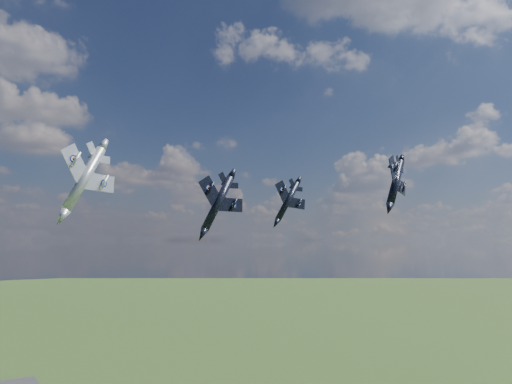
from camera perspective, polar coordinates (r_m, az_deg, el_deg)
jet_lead_navy at (r=75.30m, az=-4.37°, el=-1.24°), size 9.19×12.60×6.62m
jet_right_navy at (r=87.10m, az=15.67°, el=1.07°), size 13.47×15.81×7.93m
jet_high_navy at (r=103.93m, az=3.65°, el=-1.04°), size 9.56×13.18×7.31m
jet_left_silver at (r=74.75m, az=-19.05°, el=1.44°), size 15.00×17.52×8.00m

